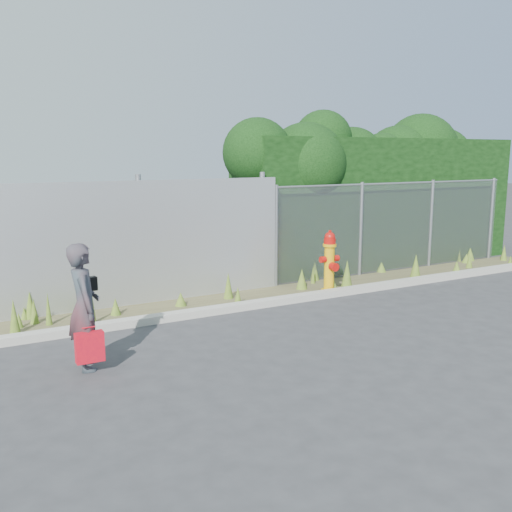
{
  "coord_description": "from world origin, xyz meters",
  "views": [
    {
      "loc": [
        -4.77,
        -6.63,
        2.67
      ],
      "look_at": [
        -0.3,
        1.4,
        1.0
      ],
      "focal_mm": 40.0,
      "sensor_mm": 36.0,
      "label": 1
    }
  ],
  "objects": [
    {
      "name": "red_tote_bag",
      "position": [
        -3.33,
        0.1,
        0.35
      ],
      "size": [
        0.34,
        0.12,
        0.44
      ],
      "rotation": [
        0.0,
        0.0,
        -0.0
      ],
      "color": "#B80A1E"
    },
    {
      "name": "hedge",
      "position": [
        4.44,
        4.04,
        2.02
      ],
      "size": [
        7.79,
        2.13,
        3.64
      ],
      "color": "black",
      "rests_on": "ground"
    },
    {
      "name": "black_shoulder_bag",
      "position": [
        -3.22,
        0.55,
        1.03
      ],
      "size": [
        0.24,
        0.1,
        0.18
      ],
      "rotation": [
        0.0,
        0.0,
        0.14
      ],
      "color": "black"
    },
    {
      "name": "corrugated_fence",
      "position": [
        -3.25,
        3.01,
        1.1
      ],
      "size": [
        8.5,
        0.21,
        2.3
      ],
      "color": "#A9ACB0",
      "rests_on": "ground"
    },
    {
      "name": "weed_strip",
      "position": [
        -0.16,
        2.44,
        0.14
      ],
      "size": [
        16.0,
        1.33,
        0.55
      ],
      "color": "brown",
      "rests_on": "ground"
    },
    {
      "name": "ground",
      "position": [
        0.0,
        0.0,
        0.0
      ],
      "size": [
        80.0,
        80.0,
        0.0
      ],
      "primitive_type": "plane",
      "color": "#333335",
      "rests_on": "ground"
    },
    {
      "name": "fire_hydrant",
      "position": [
        1.68,
        2.05,
        0.59
      ],
      "size": [
        0.41,
        0.36,
        1.22
      ],
      "rotation": [
        0.0,
        0.0,
        -0.02
      ],
      "color": "#E2A60B",
      "rests_on": "ground"
    },
    {
      "name": "curb",
      "position": [
        0.0,
        1.8,
        0.06
      ],
      "size": [
        16.0,
        0.22,
        0.12
      ],
      "primitive_type": "cube",
      "color": "#A29F92",
      "rests_on": "ground"
    },
    {
      "name": "woman",
      "position": [
        -3.32,
        0.36,
        0.8
      ],
      "size": [
        0.42,
        0.61,
        1.59
      ],
      "primitive_type": "imported",
      "rotation": [
        0.0,
        0.0,
        1.5
      ],
      "color": "#0E535B",
      "rests_on": "ground"
    },
    {
      "name": "chainlink_fence",
      "position": [
        4.25,
        3.0,
        1.03
      ],
      "size": [
        6.5,
        0.07,
        2.05
      ],
      "color": "gray",
      "rests_on": "ground"
    }
  ]
}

